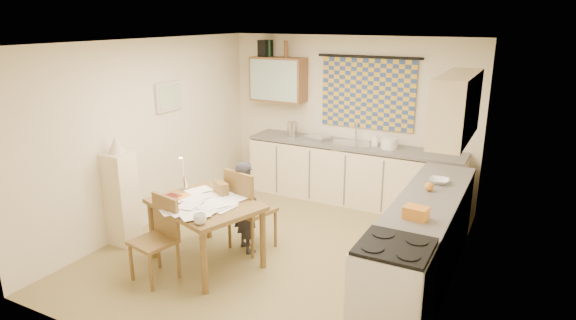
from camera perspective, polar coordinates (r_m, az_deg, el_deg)
The scene contains 44 objects.
floor at distance 6.06m, azimuth -0.94°, elevation -10.63°, with size 4.00×4.50×0.02m, color olive.
ceiling at distance 5.39m, azimuth -1.06°, elevation 13.92°, with size 4.00×4.50×0.02m, color white.
wall_back at distance 7.60m, azimuth 7.21°, elevation 5.00°, with size 4.00×0.02×2.50m, color beige.
wall_front at distance 3.88m, azimuth -17.30°, elevation -7.17°, with size 4.00×0.02×2.50m, color beige.
wall_left at distance 6.76m, azimuth -16.16°, elevation 3.02°, with size 0.02×4.50×2.50m, color beige.
wall_right at distance 5.00m, azimuth 19.71°, elevation -2.03°, with size 0.02×4.50×2.50m, color beige.
window_blind at distance 7.40m, azimuth 9.40°, elevation 7.74°, with size 1.45×0.03×1.05m, color navy.
curtain_rod at distance 7.31m, azimuth 9.56°, elevation 11.98°, with size 0.04×0.04×1.60m, color black.
wall_cabinet at distance 7.82m, azimuth -1.14°, elevation 9.54°, with size 0.90×0.34×0.70m, color brown.
wall_cabinet_glass at distance 7.67m, azimuth -1.75°, elevation 9.40°, with size 0.84×0.02×0.64m, color #99B2A5.
upper_cabinet_right at distance 5.41m, azimuth 19.32°, elevation 5.96°, with size 0.34×1.30×0.70m, color beige.
framed_print at distance 6.94m, azimuth -13.94°, elevation 7.32°, with size 0.04×0.50×0.40m, color beige.
print_canvas at distance 6.92m, azimuth -13.79°, elevation 7.31°, with size 0.01×0.42×0.32m, color silver.
counter_back at distance 7.46m, azimuth 7.56°, elevation -1.59°, with size 3.30×0.62×0.92m.
counter_right at distance 5.37m, azimuth 15.64°, elevation -9.56°, with size 0.62×2.95×0.92m.
stove at distance 4.34m, azimuth 12.17°, elevation -15.50°, with size 0.62×0.62×0.97m.
sink at distance 7.34m, azimuth 7.48°, elevation 1.62°, with size 0.55×0.45×0.10m, color silver.
tap at distance 7.46m, azimuth 8.07°, elevation 3.26°, with size 0.03×0.03×0.28m, color silver.
dish_rack at distance 7.53m, azimuth 3.57°, elevation 2.65°, with size 0.35×0.30×0.06m, color silver.
kettle at distance 7.69m, azimuth 0.58°, elevation 3.67°, with size 0.18×0.18×0.24m, color silver.
mixing_bowl at distance 7.14m, azimuth 11.92°, elevation 1.96°, with size 0.24×0.24×0.16m, color white.
soap_bottle at distance 7.25m, azimuth 10.28°, elevation 2.42°, with size 0.10×0.10×0.20m, color white.
bowl at distance 5.82m, azimuth 17.49°, elevation -2.38°, with size 0.24×0.24×0.05m, color white.
orange_bag at distance 4.74m, azimuth 14.92°, elevation -6.07°, with size 0.22×0.16×0.12m, color orange.
fruit_orange at distance 5.52m, azimuth 16.39°, elevation -3.04°, with size 0.10×0.10×0.10m, color orange.
speaker at distance 7.89m, azimuth -2.71°, elevation 13.09°, with size 0.16×0.20×0.26m, color black.
bottle_green at distance 7.87m, azimuth -2.37°, elevation 13.09°, with size 0.07×0.07×0.26m, color #195926.
bottle_brown at distance 7.71m, azimuth -0.24°, elevation 13.03°, with size 0.07×0.07×0.26m, color brown.
dining_table at distance 5.68m, azimuth -9.66°, elevation -8.47°, with size 1.43×1.25×0.75m.
chair_far at distance 5.98m, azimuth -4.38°, elevation -7.55°, with size 0.56×0.56×1.04m.
chair_near at distance 5.51m, azimuth -15.39°, elevation -10.76°, with size 0.49×0.49×0.92m.
person at distance 5.84m, azimuth -5.00°, elevation -5.50°, with size 0.50×0.46×1.14m, color black.
shelf_stand at distance 6.34m, azimuth -19.13°, elevation -4.39°, with size 0.32×0.30×1.18m, color beige.
lampshade at distance 6.13m, azimuth -19.74°, elevation 1.74°, with size 0.20×0.20×0.22m, color beige.
letter_rack at distance 5.70m, azimuth -7.94°, elevation -3.38°, with size 0.22×0.10×0.16m, color brown.
mug at distance 4.97m, azimuth -10.39°, elevation -6.90°, with size 0.17×0.17×0.11m, color white.
magazine at distance 5.78m, azimuth -14.65°, elevation -4.23°, with size 0.20×0.27×0.02m, color maroon.
book at distance 5.80m, azimuth -12.55°, elevation -4.02°, with size 0.23×0.29×0.02m, color orange.
orange_box at distance 5.60m, azimuth -13.99°, elevation -4.78°, with size 0.12×0.08×0.04m, color orange.
eyeglasses at distance 5.27m, azimuth -11.99°, elevation -6.15°, with size 0.13×0.04×0.02m, color black.
candle_holder at distance 5.93m, azimuth -12.04°, elevation -2.70°, with size 0.06×0.06×0.18m, color silver.
candle at distance 5.89m, azimuth -12.38°, elevation -0.79°, with size 0.02×0.02×0.22m, color white.
candle_flame at distance 5.82m, azimuth -12.70°, elevation 0.22°, with size 0.02×0.02×0.02m, color #FFCC66.
papers at distance 5.45m, azimuth -9.86°, elevation -5.14°, with size 0.83×1.00×0.03m.
Camera 1 is at (2.58, -4.73, 2.77)m, focal length 30.00 mm.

